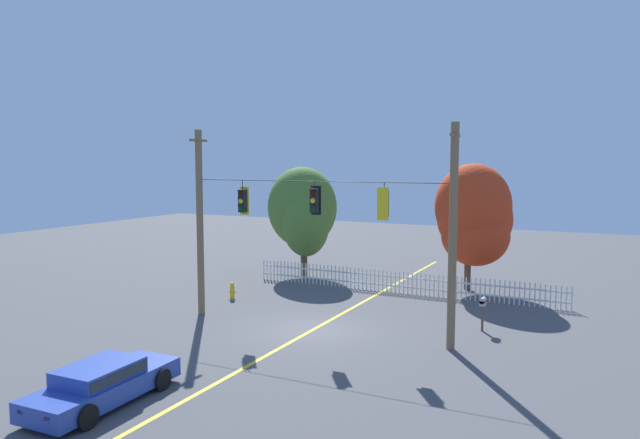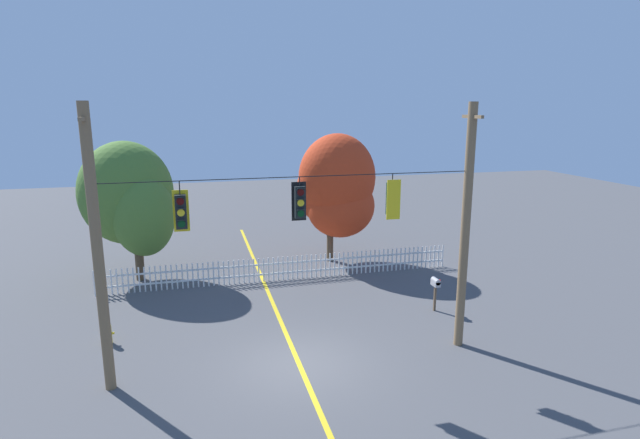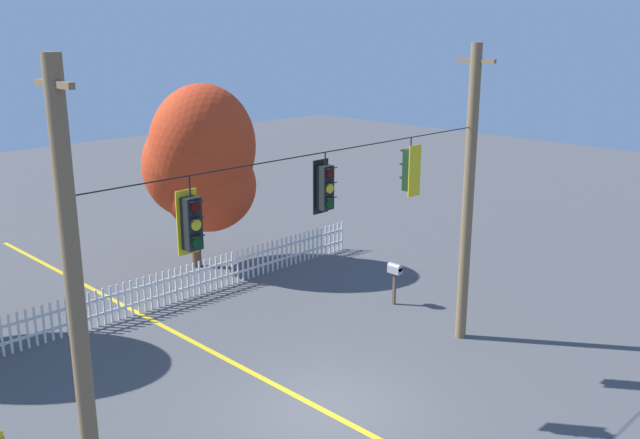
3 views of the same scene
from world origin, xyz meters
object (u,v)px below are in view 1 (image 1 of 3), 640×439
(traffic_signal_southbound_primary, at_px, (243,201))
(fire_hydrant, at_px, (232,291))
(parked_car, at_px, (102,382))
(autumn_maple_mid, at_px, (474,218))
(traffic_signal_westbound_side, at_px, (315,200))
(autumn_maple_near_fence, at_px, (303,212))
(traffic_signal_northbound_primary, at_px, (384,204))
(roadside_mailbox, at_px, (483,304))

(traffic_signal_southbound_primary, height_order, fire_hydrant, traffic_signal_southbound_primary)
(parked_car, bearing_deg, autumn_maple_mid, 72.50)
(traffic_signal_southbound_primary, bearing_deg, parked_car, -81.28)
(traffic_signal_southbound_primary, bearing_deg, fire_hydrant, 132.00)
(traffic_signal_westbound_side, distance_m, autumn_maple_mid, 10.86)
(fire_hydrant, bearing_deg, autumn_maple_near_fence, 87.53)
(traffic_signal_westbound_side, distance_m, parked_car, 10.25)
(traffic_signal_southbound_primary, height_order, autumn_maple_near_fence, autumn_maple_near_fence)
(traffic_signal_southbound_primary, height_order, autumn_maple_mid, autumn_maple_mid)
(traffic_signal_northbound_primary, xyz_separation_m, roadside_mailbox, (3.10, 2.83, -4.02))
(autumn_maple_near_fence, xyz_separation_m, parked_car, (3.76, -18.71, -3.15))
(autumn_maple_near_fence, bearing_deg, traffic_signal_southbound_primary, -76.21)
(traffic_signal_southbound_primary, relative_size, traffic_signal_westbound_side, 1.10)
(autumn_maple_near_fence, height_order, autumn_maple_mid, autumn_maple_mid)
(parked_car, bearing_deg, autumn_maple_near_fence, 101.37)
(traffic_signal_westbound_side, height_order, parked_car, traffic_signal_westbound_side)
(fire_hydrant, distance_m, roadside_mailbox, 11.99)
(parked_car, distance_m, fire_hydrant, 12.62)
(parked_car, distance_m, roadside_mailbox, 14.21)
(traffic_signal_westbound_side, distance_m, traffic_signal_northbound_primary, 2.86)
(traffic_signal_westbound_side, bearing_deg, roadside_mailbox, 25.25)
(traffic_signal_southbound_primary, distance_m, fire_hydrant, 6.12)
(parked_car, bearing_deg, traffic_signal_westbound_side, 77.74)
(autumn_maple_mid, bearing_deg, fire_hydrant, -145.04)
(traffic_signal_southbound_primary, xyz_separation_m, traffic_signal_westbound_side, (3.33, -0.00, 0.11))
(fire_hydrant, bearing_deg, traffic_signal_southbound_primary, -48.00)
(traffic_signal_northbound_primary, xyz_separation_m, autumn_maple_near_fence, (-8.57, 9.75, -1.34))
(traffic_signal_northbound_primary, distance_m, roadside_mailbox, 5.81)
(traffic_signal_westbound_side, xyz_separation_m, fire_hydrant, (-6.00, 2.97, -4.74))
(traffic_signal_westbound_side, xyz_separation_m, roadside_mailbox, (5.96, 2.81, -4.05))
(roadside_mailbox, bearing_deg, autumn_maple_near_fence, 149.36)
(traffic_signal_northbound_primary, bearing_deg, autumn_maple_near_fence, 131.33)
(traffic_signal_southbound_primary, bearing_deg, traffic_signal_northbound_primary, -0.18)
(traffic_signal_westbound_side, distance_m, autumn_maple_near_fence, 11.37)
(autumn_maple_mid, bearing_deg, traffic_signal_westbound_side, -111.97)
(traffic_signal_southbound_primary, relative_size, roadside_mailbox, 1.07)
(traffic_signal_northbound_primary, bearing_deg, parked_car, -118.22)
(autumn_maple_mid, height_order, roadside_mailbox, autumn_maple_mid)
(traffic_signal_northbound_primary, bearing_deg, traffic_signal_southbound_primary, 179.82)
(autumn_maple_near_fence, xyz_separation_m, autumn_maple_mid, (9.75, 0.26, 0.04))
(traffic_signal_southbound_primary, bearing_deg, autumn_maple_mid, 53.63)
(traffic_signal_southbound_primary, height_order, roadside_mailbox, traffic_signal_southbound_primary)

